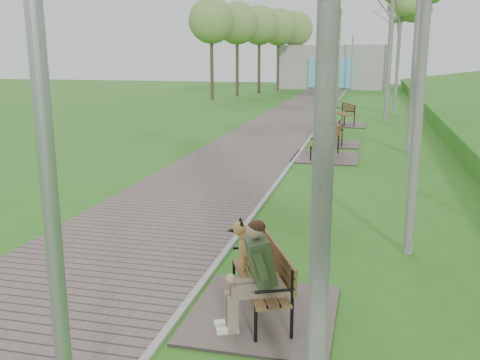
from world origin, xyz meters
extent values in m
cube|color=#62544F|center=(-1.75, 21.50, 0.02)|extent=(3.50, 67.00, 0.04)
cube|color=#999993|center=(0.00, 21.50, 0.03)|extent=(0.10, 67.00, 0.05)
cube|color=#9E9E99|center=(-1.50, 51.00, 2.00)|extent=(10.00, 5.00, 4.00)
cube|color=#61B7D9|center=(-1.50, 48.40, 1.50)|extent=(4.00, 0.20, 2.60)
cube|color=#62544F|center=(1.04, 4.68, 0.02)|extent=(1.84, 2.04, 0.04)
cube|color=brown|center=(0.99, 4.68, 0.46)|extent=(1.05, 1.58, 0.04)
cube|color=brown|center=(1.22, 4.78, 0.73)|extent=(0.67, 1.41, 0.34)
cube|color=#62544F|center=(0.93, 15.54, 0.02)|extent=(2.05, 2.27, 0.04)
cube|color=brown|center=(0.88, 15.54, 0.51)|extent=(0.80, 1.77, 0.05)
cube|color=brown|center=(1.15, 15.50, 0.82)|extent=(0.34, 1.69, 0.37)
cube|color=#62544F|center=(1.06, 18.29, 0.02)|extent=(1.71, 1.90, 0.04)
cube|color=brown|center=(1.01, 18.29, 0.43)|extent=(0.61, 1.47, 0.04)
cube|color=brown|center=(1.23, 18.32, 0.68)|extent=(0.23, 1.42, 0.31)
cube|color=#62544F|center=(1.05, 23.89, 0.02)|extent=(2.03, 2.25, 0.04)
cube|color=brown|center=(1.00, 23.89, 0.51)|extent=(1.13, 1.75, 0.05)
cube|color=brown|center=(1.25, 24.00, 0.81)|extent=(0.71, 1.57, 0.37)
cylinder|color=#9FA2A7|center=(0.44, 1.17, 2.15)|extent=(0.10, 0.10, 4.29)
cylinder|color=#9FA2A7|center=(0.13, 20.01, 0.15)|extent=(0.20, 0.20, 0.30)
cylinder|color=#9FA2A7|center=(0.13, 20.01, 2.52)|extent=(0.12, 0.12, 5.05)
cylinder|color=#9FA2A7|center=(0.13, 20.01, 5.10)|extent=(0.18, 0.18, 0.25)
cylinder|color=#9FA2A7|center=(0.11, 33.21, 0.17)|extent=(0.23, 0.23, 0.34)
cylinder|color=#9FA2A7|center=(0.11, 33.21, 2.86)|extent=(0.14, 0.14, 5.72)
cylinder|color=#9FA2A7|center=(0.11, 33.21, 5.77)|extent=(0.21, 0.21, 0.29)
cylinder|color=#9FA2A7|center=(0.40, 47.01, 0.14)|extent=(0.18, 0.18, 0.27)
cylinder|color=#9FA2A7|center=(0.40, 47.01, 2.26)|extent=(0.11, 0.11, 4.52)
cylinder|color=#9FA2A7|center=(0.40, 47.01, 4.56)|extent=(0.16, 0.16, 0.23)
imported|color=white|center=(-1.02, 32.79, 0.83)|extent=(0.69, 0.55, 1.65)
cylinder|color=silver|center=(2.95, 25.12, 5.05)|extent=(0.20, 0.20, 10.10)
cylinder|color=silver|center=(3.50, 28.56, 4.15)|extent=(0.20, 0.20, 8.30)
cylinder|color=silver|center=(3.47, 28.14, 4.16)|extent=(0.18, 0.18, 8.31)
cylinder|color=silver|center=(3.68, 47.51, 4.84)|extent=(0.17, 0.17, 9.68)
camera|label=1|loc=(2.25, -1.51, 3.29)|focal=40.00mm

